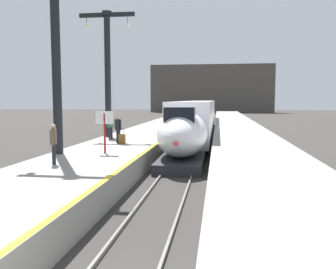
{
  "coord_description": "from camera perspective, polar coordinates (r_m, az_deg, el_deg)",
  "views": [
    {
      "loc": [
        1.97,
        -5.21,
        3.74
      ],
      "look_at": [
        -0.78,
        14.67,
        1.8
      ],
      "focal_mm": 38.56,
      "sensor_mm": 36.0,
      "label": 1
    }
  ],
  "objects": [
    {
      "name": "departure_info_board",
      "position": [
        18.3,
        -10.0,
        1.73
      ],
      "size": [
        0.9,
        0.1,
        2.12
      ],
      "color": "maroon",
      "rests_on": "platform_left"
    },
    {
      "name": "rolling_suitcase",
      "position": [
        22.1,
        -7.29,
        -0.72
      ],
      "size": [
        0.4,
        0.22,
        0.98
      ],
      "color": "brown",
      "rests_on": "platform_left"
    },
    {
      "name": "passenger_mid_platform",
      "position": [
        15.72,
        -17.65,
        -0.95
      ],
      "size": [
        0.32,
        0.55,
        1.69
      ],
      "color": "#23232D",
      "rests_on": "platform_left"
    },
    {
      "name": "platform_left",
      "position": [
        30.73,
        -3.46,
        -0.49
      ],
      "size": [
        4.8,
        110.0,
        1.05
      ],
      "primitive_type": "cube",
      "color": "gray",
      "rests_on": "ground"
    },
    {
      "name": "station_column_mid",
      "position": [
        19.01,
        -17.4,
        15.84
      ],
      "size": [
        4.0,
        0.68,
        10.42
      ],
      "color": "black",
      "rests_on": "platform_left"
    },
    {
      "name": "terminus_back_wall",
      "position": [
        107.28,
        6.88,
        7.23
      ],
      "size": [
        36.0,
        2.0,
        14.0
      ],
      "primitive_type": "cube",
      "color": "#4C4742",
      "rests_on": "ground"
    },
    {
      "name": "rail_main_right",
      "position": [
        32.94,
        5.71,
        -0.92
      ],
      "size": [
        0.08,
        110.0,
        0.12
      ],
      "primitive_type": "cube",
      "color": "slate",
      "rests_on": "ground"
    },
    {
      "name": "passenger_far_waiting",
      "position": [
        24.52,
        -9.08,
        1.48
      ],
      "size": [
        0.42,
        0.45,
        1.69
      ],
      "color": "#23232D",
      "rests_on": "platform_left"
    },
    {
      "name": "platform_right",
      "position": [
        30.2,
        11.79,
        -0.7
      ],
      "size": [
        4.8,
        110.0,
        1.05
      ],
      "primitive_type": "cube",
      "color": "gray",
      "rests_on": "ground"
    },
    {
      "name": "rail_main_left",
      "position": [
        33.03,
        3.11,
        -0.88
      ],
      "size": [
        0.08,
        110.0,
        0.12
      ],
      "primitive_type": "cube",
      "color": "slate",
      "rests_on": "ground"
    },
    {
      "name": "highspeed_train_main",
      "position": [
        35.5,
        4.7,
        2.58
      ],
      "size": [
        2.92,
        38.01,
        3.6
      ],
      "color": "silver",
      "rests_on": "ground"
    },
    {
      "name": "station_column_far",
      "position": [
        26.62,
        -9.54,
        11.24
      ],
      "size": [
        4.0,
        0.68,
        8.91
      ],
      "color": "black",
      "rests_on": "platform_left"
    },
    {
      "name": "platform_left_safety_stripe",
      "position": [
        30.31,
        0.77,
        0.44
      ],
      "size": [
        0.2,
        107.8,
        0.01
      ],
      "primitive_type": "cube",
      "color": "yellow",
      "rests_on": "platform_left"
    },
    {
      "name": "passenger_near_edge",
      "position": [
        22.58,
        -7.9,
        1.15
      ],
      "size": [
        0.49,
        0.4,
        1.69
      ],
      "color": "#23232D",
      "rests_on": "platform_left"
    }
  ]
}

